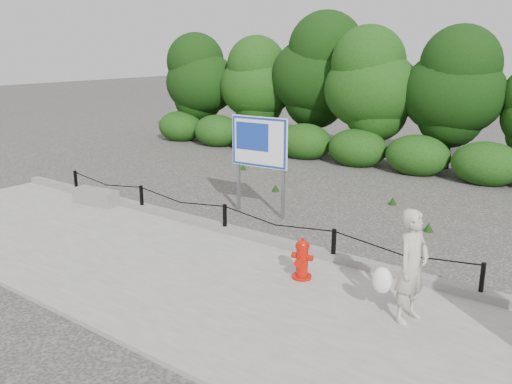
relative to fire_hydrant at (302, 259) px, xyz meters
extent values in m
plane|color=#2D2B28|center=(-2.45, 0.95, -0.41)|extent=(90.00, 90.00, 0.00)
cube|color=gray|center=(-2.45, -1.05, -0.37)|extent=(14.00, 4.00, 0.08)
cube|color=slate|center=(-2.45, 1.00, -0.26)|extent=(14.00, 0.22, 0.14)
cube|color=black|center=(-7.45, 0.95, -0.03)|extent=(0.06, 0.06, 0.60)
cube|color=black|center=(-4.95, 0.95, -0.03)|extent=(0.06, 0.06, 0.60)
cube|color=black|center=(-2.45, 0.95, -0.03)|extent=(0.06, 0.06, 0.60)
cube|color=black|center=(0.05, 0.95, -0.03)|extent=(0.06, 0.06, 0.60)
cube|color=black|center=(2.55, 0.95, -0.03)|extent=(0.06, 0.06, 0.60)
cylinder|color=black|center=(-6.20, 0.95, 0.19)|extent=(2.50, 0.02, 0.02)
cylinder|color=black|center=(-3.70, 0.95, 0.19)|extent=(2.50, 0.02, 0.02)
cylinder|color=black|center=(-1.20, 0.95, 0.19)|extent=(2.50, 0.02, 0.02)
cylinder|color=black|center=(1.30, 0.95, 0.19)|extent=(2.50, 0.02, 0.02)
cylinder|color=black|center=(-10.95, 9.55, 0.63)|extent=(0.18, 0.18, 2.08)
ellipsoid|color=#19430F|center=(-10.95, 9.55, 2.09)|extent=(3.08, 2.66, 3.33)
cylinder|color=black|center=(-8.45, 9.95, 0.60)|extent=(0.18, 0.18, 2.02)
ellipsoid|color=#19430F|center=(-8.45, 9.95, 2.01)|extent=(2.98, 2.58, 3.23)
cylinder|color=black|center=(-5.95, 10.35, 0.80)|extent=(0.18, 0.18, 2.42)
ellipsoid|color=#19430F|center=(-5.95, 10.35, 2.49)|extent=(3.58, 3.10, 3.87)
cylinder|color=black|center=(-3.45, 9.55, 0.67)|extent=(0.18, 0.18, 2.15)
ellipsoid|color=#19430F|center=(-3.45, 9.55, 2.17)|extent=(3.18, 2.75, 3.44)
cylinder|color=black|center=(-0.95, 9.95, 0.66)|extent=(0.18, 0.18, 2.14)
ellipsoid|color=#19430F|center=(-0.95, 9.95, 2.15)|extent=(3.16, 2.73, 3.42)
cylinder|color=red|center=(0.00, 0.01, -0.30)|extent=(0.38, 0.38, 0.05)
cylinder|color=red|center=(0.00, 0.01, -0.03)|extent=(0.23, 0.23, 0.48)
cylinder|color=red|center=(0.00, 0.01, 0.23)|extent=(0.27, 0.27, 0.04)
ellipsoid|color=red|center=(0.00, 0.01, 0.25)|extent=(0.24, 0.24, 0.15)
cylinder|color=red|center=(0.00, 0.01, 0.34)|extent=(0.06, 0.06, 0.04)
cylinder|color=red|center=(-0.13, -0.02, 0.05)|extent=(0.11, 0.11, 0.10)
cylinder|color=red|center=(0.13, 0.03, 0.05)|extent=(0.11, 0.11, 0.10)
cylinder|color=red|center=(0.03, -0.13, -0.01)|extent=(0.15, 0.13, 0.13)
cylinder|color=slate|center=(-0.03, -0.11, -0.08)|extent=(0.01, 0.05, 0.10)
imported|color=#B3AE99|center=(1.92, -0.28, 0.47)|extent=(0.48, 0.64, 1.60)
ellipsoid|color=white|center=(1.57, -0.43, 0.22)|extent=(0.29, 0.22, 0.38)
cube|color=slate|center=(-6.25, 0.65, -0.15)|extent=(1.19, 0.57, 0.37)
cube|color=slate|center=(-3.35, 2.52, 0.72)|extent=(0.07, 0.07, 2.26)
cube|color=slate|center=(-2.17, 2.63, 0.72)|extent=(0.07, 0.07, 2.26)
cube|color=white|center=(-2.76, 2.53, 1.28)|extent=(1.41, 0.17, 1.13)
cube|color=#15349B|center=(-2.76, 2.50, 1.28)|extent=(1.38, 0.13, 1.09)
cube|color=#15349B|center=(-2.93, 2.48, 1.40)|extent=(0.84, 0.08, 0.62)
camera|label=1|loc=(4.34, -6.98, 3.36)|focal=38.00mm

